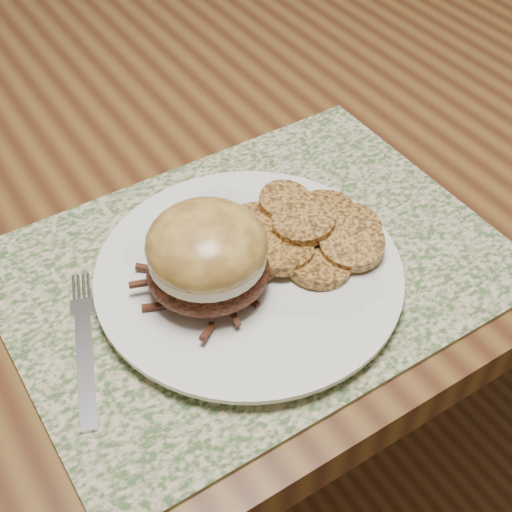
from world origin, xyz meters
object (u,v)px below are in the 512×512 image
Objects in this scene: dinner_plate at (249,275)px; pork_sandwich at (207,256)px; dining_table at (323,115)px; fork at (84,345)px.

dinner_plate is 1.90× the size of pork_sandwich.
pork_sandwich is at bearing 178.88° from dinner_plate.
dinner_plate is 0.06m from pork_sandwich.
fork is (-0.44, -0.26, 0.09)m from dining_table.
pork_sandwich reaches higher than dinner_plate.
dinner_plate reaches higher than fork.
dining_table is 0.41m from dinner_plate.
dinner_plate is (-0.29, -0.27, 0.09)m from dining_table.
fork is at bearing -161.97° from pork_sandwich.
fork is (-0.11, 0.01, -0.05)m from pork_sandwich.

